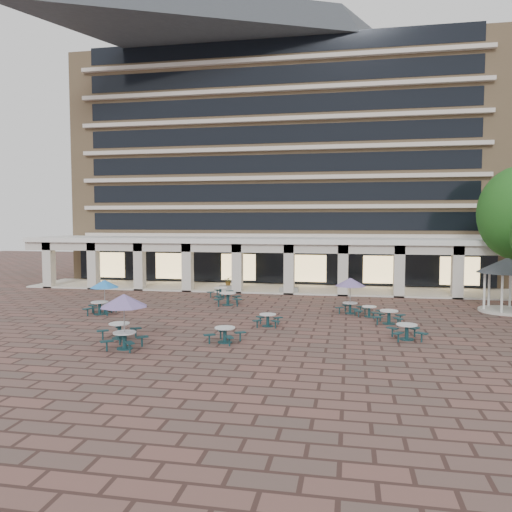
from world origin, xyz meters
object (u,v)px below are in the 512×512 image
at_px(picnic_table_3, 407,330).
at_px(planter_right, 289,288).
at_px(gazebo, 507,272).
at_px(planter_left, 228,285).
at_px(picnic_table_2, 225,333).

bearing_deg(picnic_table_3, planter_right, 107.61).
xyz_separation_m(gazebo, planter_left, (-19.70, 5.73, -2.08)).
xyz_separation_m(picnic_table_3, planter_right, (-7.59, 14.69, -0.03)).
height_order(picnic_table_3, planter_left, planter_left).
xyz_separation_m(planter_left, planter_right, (5.05, -0.00, -0.09)).
relative_size(picnic_table_2, picnic_table_3, 1.01).
height_order(picnic_table_3, planter_right, planter_right).
bearing_deg(picnic_table_3, planter_left, 120.99).
bearing_deg(planter_right, picnic_table_2, -93.52).
bearing_deg(planter_left, picnic_table_2, -76.69).
height_order(picnic_table_2, gazebo, gazebo).
relative_size(picnic_table_2, planter_right, 1.29).
xyz_separation_m(picnic_table_3, gazebo, (7.07, 8.96, 2.14)).
distance_m(gazebo, planter_right, 15.88).
distance_m(picnic_table_3, gazebo, 11.61).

